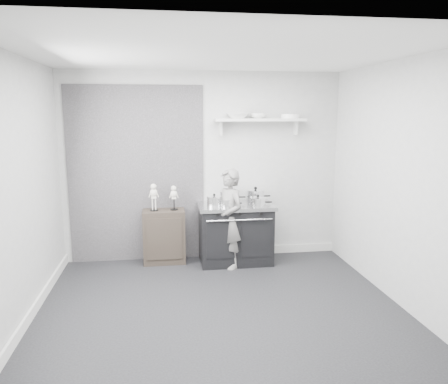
{
  "coord_description": "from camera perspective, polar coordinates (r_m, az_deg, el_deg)",
  "views": [
    {
      "loc": [
        -0.59,
        -4.45,
        2.13
      ],
      "look_at": [
        0.18,
        0.95,
        1.13
      ],
      "focal_mm": 35.0,
      "sensor_mm": 36.0,
      "label": 1
    }
  ],
  "objects": [
    {
      "name": "room_shell",
      "position": [
        4.66,
        -1.9,
        4.35
      ],
      "size": [
        4.02,
        3.62,
        2.71
      ],
      "color": "#A6A6A4",
      "rests_on": "ground"
    },
    {
      "name": "skeleton_full",
      "position": [
        6.17,
        -9.17,
        -0.4
      ],
      "size": [
        0.12,
        0.08,
        0.44
      ],
      "primitive_type": null,
      "color": "silver",
      "rests_on": "side_cabinet"
    },
    {
      "name": "pot_back_right",
      "position": [
        6.32,
        4.13,
        -0.48
      ],
      "size": [
        0.35,
        0.27,
        0.22
      ],
      "color": "white",
      "rests_on": "stove"
    },
    {
      "name": "skeleton_torso",
      "position": [
        6.18,
        -6.56,
        -0.53
      ],
      "size": [
        0.11,
        0.07,
        0.4
      ],
      "primitive_type": null,
      "color": "silver",
      "rests_on": "side_cabinet"
    },
    {
      "name": "pot_back_left",
      "position": [
        6.24,
        0.73,
        -0.63
      ],
      "size": [
        0.38,
        0.29,
        0.22
      ],
      "color": "white",
      "rests_on": "stove"
    },
    {
      "name": "bowl_small",
      "position": [
        6.27,
        4.48,
        9.89
      ],
      "size": [
        0.22,
        0.22,
        0.07
      ],
      "primitive_type": "imported",
      "color": "white",
      "rests_on": "wall_shelf"
    },
    {
      "name": "bowl_large",
      "position": [
        6.22,
        1.8,
        9.94
      ],
      "size": [
        0.31,
        0.31,
        0.08
      ],
      "primitive_type": "imported",
      "color": "white",
      "rests_on": "wall_shelf"
    },
    {
      "name": "plate_stack",
      "position": [
        6.39,
        8.66,
        9.77
      ],
      "size": [
        0.27,
        0.27,
        0.06
      ],
      "primitive_type": "cylinder",
      "color": "white",
      "rests_on": "wall_shelf"
    },
    {
      "name": "pot_front_left",
      "position": [
        5.99,
        -1.28,
        -1.21
      ],
      "size": [
        0.29,
        0.2,
        0.18
      ],
      "color": "white",
      "rests_on": "stove"
    },
    {
      "name": "stove",
      "position": [
        6.25,
        1.51,
        -5.38
      ],
      "size": [
        1.06,
        0.66,
        0.85
      ],
      "color": "black",
      "rests_on": "ground"
    },
    {
      "name": "child",
      "position": [
        5.98,
        0.67,
        -3.53
      ],
      "size": [
        0.52,
        0.6,
        1.38
      ],
      "primitive_type": "imported",
      "rotation": [
        0.0,
        0.0,
        -1.11
      ],
      "color": "slate",
      "rests_on": "ground"
    },
    {
      "name": "side_cabinet",
      "position": [
        6.31,
        -7.82,
        -5.76
      ],
      "size": [
        0.59,
        0.34,
        0.76
      ],
      "primitive_type": "cube",
      "color": "black",
      "rests_on": "ground"
    },
    {
      "name": "ground",
      "position": [
        4.97,
        -0.54,
        -14.95
      ],
      "size": [
        4.0,
        4.0,
        0.0
      ],
      "primitive_type": "plane",
      "color": "black",
      "rests_on": "ground"
    },
    {
      "name": "wall_shelf",
      "position": [
        6.29,
        4.71,
        9.28
      ],
      "size": [
        1.3,
        0.26,
        0.24
      ],
      "color": "silver",
      "rests_on": "room_shell"
    },
    {
      "name": "pot_front_center",
      "position": [
        5.94,
        0.51,
        -1.44
      ],
      "size": [
        0.3,
        0.21,
        0.15
      ],
      "color": "white",
      "rests_on": "stove"
    },
    {
      "name": "pot_front_right",
      "position": [
        6.01,
        4.45,
        -1.28
      ],
      "size": [
        0.31,
        0.22,
        0.16
      ],
      "color": "white",
      "rests_on": "stove"
    }
  ]
}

